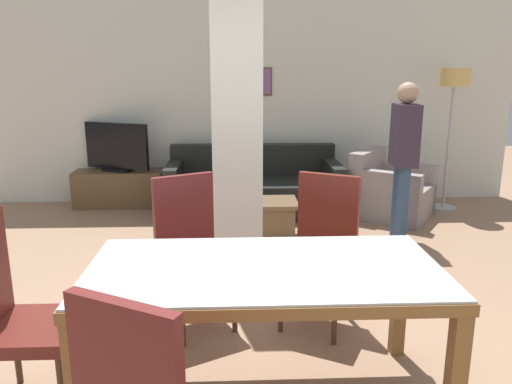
{
  "coord_description": "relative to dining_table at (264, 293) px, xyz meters",
  "views": [
    {
      "loc": [
        -0.15,
        -2.4,
        1.76
      ],
      "look_at": [
        0.0,
        0.98,
        0.92
      ],
      "focal_mm": 35.0,
      "sensor_mm": 36.0,
      "label": 1
    }
  ],
  "objects": [
    {
      "name": "dining_chair_head_left",
      "position": [
        -1.3,
        0.0,
        -0.06
      ],
      "size": [
        0.46,
        0.46,
        1.05
      ],
      "rotation": [
        0.0,
        0.0,
        -1.57
      ],
      "color": "maroon",
      "rests_on": "ground_plane"
    },
    {
      "name": "dining_chair_far_right",
      "position": [
        0.45,
        0.86,
        -0.06
      ],
      "size": [
        0.62,
        0.62,
        1.05
      ],
      "rotation": [
        0.0,
        0.0,
        2.65
      ],
      "color": "maroon",
      "rests_on": "ground_plane"
    },
    {
      "name": "dining_table",
      "position": [
        0.0,
        0.0,
        0.0
      ],
      "size": [
        1.84,
        0.91,
        0.77
      ],
      "color": "brown",
      "rests_on": "ground_plane"
    },
    {
      "name": "tv_screen",
      "position": [
        -1.67,
        4.04,
        0.15
      ],
      "size": [
        0.87,
        0.42,
        0.62
      ],
      "rotation": [
        0.0,
        0.0,
        2.72
      ],
      "color": "black",
      "rests_on": "tv_stand"
    },
    {
      "name": "tv_stand",
      "position": [
        -1.67,
        4.04,
        -0.39
      ],
      "size": [
        1.15,
        0.4,
        0.47
      ],
      "color": "brown",
      "rests_on": "ground_plane"
    },
    {
      "name": "bottle",
      "position": [
        0.03,
        2.7,
        -0.13
      ],
      "size": [
        0.08,
        0.08,
        0.24
      ],
      "color": "#B2B7BC",
      "rests_on": "coffee_table"
    },
    {
      "name": "back_wall",
      "position": [
        0.0,
        4.32,
        0.73
      ],
      "size": [
        7.2,
        0.09,
        2.7
      ],
      "color": "silver",
      "rests_on": "ground_plane"
    },
    {
      "name": "dining_chair_far_left",
      "position": [
        -0.45,
        0.87,
        -0.06
      ],
      "size": [
        0.62,
        0.62,
        1.05
      ],
      "rotation": [
        0.0,
        0.0,
        -2.66
      ],
      "color": "maroon",
      "rests_on": "ground_plane"
    },
    {
      "name": "standing_person",
      "position": [
        1.59,
        2.6,
        0.32
      ],
      "size": [
        0.24,
        0.39,
        1.64
      ],
      "rotation": [
        0.0,
        0.0,
        1.5
      ],
      "color": "#314B6C",
      "rests_on": "ground_plane"
    },
    {
      "name": "sofa",
      "position": [
        0.09,
        3.71,
        -0.34
      ],
      "size": [
        2.13,
        0.95,
        0.81
      ],
      "rotation": [
        0.0,
        0.0,
        3.14
      ],
      "color": "black",
      "rests_on": "ground_plane"
    },
    {
      "name": "floor_lamp",
      "position": [
        2.56,
        3.75,
        0.88
      ],
      "size": [
        0.37,
        0.37,
        1.77
      ],
      "color": "#B7B7BC",
      "rests_on": "ground_plane"
    },
    {
      "name": "divider_pillar",
      "position": [
        -0.12,
        1.79,
        0.73
      ],
      "size": [
        0.42,
        0.3,
        2.7
      ],
      "color": "silver",
      "rests_on": "ground_plane"
    },
    {
      "name": "armchair",
      "position": [
        1.74,
        3.43,
        -0.34
      ],
      "size": [
        1.16,
        1.15,
        0.8
      ],
      "rotation": [
        0.0,
        0.0,
        4.1
      ],
      "color": "gray",
      "rests_on": "ground_plane"
    },
    {
      "name": "coffee_table",
      "position": [
        0.18,
        2.69,
        -0.41
      ],
      "size": [
        0.66,
        0.49,
        0.41
      ],
      "color": "brown",
      "rests_on": "ground_plane"
    }
  ]
}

